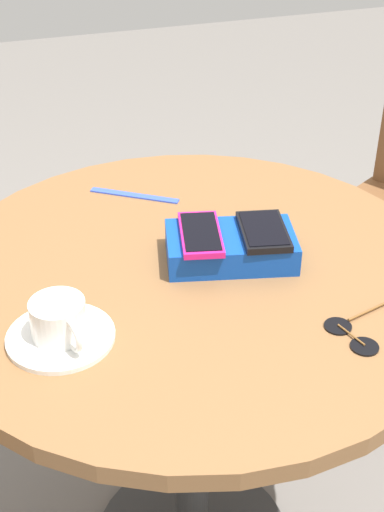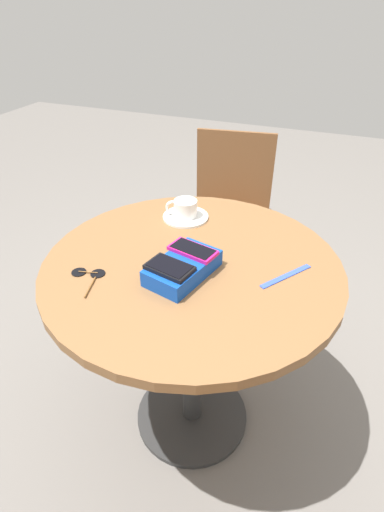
% 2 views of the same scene
% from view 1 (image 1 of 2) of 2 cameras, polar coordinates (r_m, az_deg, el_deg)
% --- Properties ---
extents(round_table, '(0.87, 0.87, 0.74)m').
position_cam_1_polar(round_table, '(1.27, 0.00, -6.18)').
color(round_table, '#2D2D2D').
rests_on(round_table, ground_plane).
extents(phone_box, '(0.24, 0.17, 0.05)m').
position_cam_1_polar(phone_box, '(1.19, 3.18, 0.65)').
color(phone_box, '#0F42AD').
rests_on(phone_box, round_table).
extents(phone_black, '(0.10, 0.14, 0.01)m').
position_cam_1_polar(phone_black, '(1.18, 5.74, 1.99)').
color(phone_black, black).
rests_on(phone_black, phone_box).
extents(phone_magenta, '(0.10, 0.15, 0.01)m').
position_cam_1_polar(phone_magenta, '(1.17, 0.69, 1.78)').
color(phone_magenta, '#D11975').
rests_on(phone_magenta, phone_box).
extents(saucer, '(0.16, 0.16, 0.01)m').
position_cam_1_polar(saucer, '(1.05, -10.46, -6.37)').
color(saucer, white).
rests_on(saucer, round_table).
extents(coffee_cup, '(0.08, 0.11, 0.06)m').
position_cam_1_polar(coffee_cup, '(1.03, -10.58, -4.99)').
color(coffee_cup, white).
rests_on(coffee_cup, saucer).
extents(lanyard_strap, '(0.16, 0.12, 0.00)m').
position_cam_1_polar(lanyard_strap, '(1.40, -4.63, 4.85)').
color(lanyard_strap, blue).
rests_on(lanyard_strap, round_table).
extents(sunglasses, '(0.12, 0.10, 0.01)m').
position_cam_1_polar(sunglasses, '(1.07, 12.77, -6.04)').
color(sunglasses, black).
rests_on(sunglasses, round_table).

